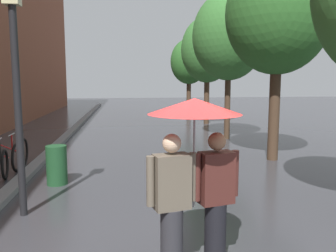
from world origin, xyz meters
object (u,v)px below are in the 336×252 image
object	(u,v)px
couple_under_umbrella	(194,161)
street_lamp_post	(16,83)
litter_bin	(57,165)
street_tree_4	(189,62)
street_tree_2	(229,36)
street_tree_1	(278,15)
street_tree_3	(207,50)
parked_bicycle_4	(4,151)

from	to	relation	value
couple_under_umbrella	street_lamp_post	bearing A→B (deg)	140.32
street_lamp_post	litter_bin	world-z (taller)	street_lamp_post
couple_under_umbrella	litter_bin	size ratio (longest dim) A/B	2.42
street_tree_4	street_tree_2	bearing A→B (deg)	-90.34
street_tree_1	street_tree_2	xyz separation A→B (m)	(-0.29, 3.57, -0.16)
street_tree_2	street_tree_3	world-z (taller)	street_tree_2
parked_bicycle_4	litter_bin	distance (m)	2.62
street_tree_2	street_tree_4	distance (m)	8.49
street_lamp_post	street_tree_2	bearing A→B (deg)	51.48
parked_bicycle_4	couple_under_umbrella	distance (m)	7.09
parked_bicycle_4	street_lamp_post	world-z (taller)	street_lamp_post
street_tree_3	couple_under_umbrella	size ratio (longest dim) A/B	2.63
street_tree_4	litter_bin	distance (m)	15.04
street_tree_1	couple_under_umbrella	xyz separation A→B (m)	(-3.36, -5.50, -2.66)
street_tree_1	litter_bin	world-z (taller)	street_tree_1
litter_bin	street_tree_4	bearing A→B (deg)	68.55
street_tree_4	couple_under_umbrella	xyz separation A→B (m)	(-3.13, -17.55, -1.98)
street_tree_2	street_tree_1	bearing A→B (deg)	-85.42
street_tree_4	litter_bin	world-z (taller)	street_tree_4
street_lamp_post	litter_bin	xyz separation A→B (m)	(0.23, 1.74, -1.79)
couple_under_umbrella	street_tree_1	bearing A→B (deg)	58.55
street_tree_3	parked_bicycle_4	world-z (taller)	street_tree_3
street_tree_3	parked_bicycle_4	size ratio (longest dim) A/B	4.83
street_tree_3	litter_bin	bearing A→B (deg)	-119.56
street_tree_4	couple_under_umbrella	bearing A→B (deg)	-100.11
street_tree_3	litter_bin	size ratio (longest dim) A/B	6.37
street_tree_2	parked_bicycle_4	bearing A→B (deg)	-155.00
couple_under_umbrella	litter_bin	world-z (taller)	couple_under_umbrella
street_tree_4	parked_bicycle_4	size ratio (longest dim) A/B	4.22
street_tree_2	litter_bin	distance (m)	8.25
couple_under_umbrella	street_lamp_post	distance (m)	3.36
street_tree_2	parked_bicycle_4	distance (m)	8.55
street_tree_4	couple_under_umbrella	world-z (taller)	street_tree_4
street_tree_4	parked_bicycle_4	distance (m)	14.08
street_tree_4	parked_bicycle_4	xyz separation A→B (m)	(-7.13, -11.77, -2.95)
street_lamp_post	street_tree_3	bearing A→B (deg)	63.33
street_tree_2	street_tree_3	size ratio (longest dim) A/B	1.01
street_tree_4	street_lamp_post	xyz separation A→B (m)	(-5.63, -15.48, -1.11)
street_tree_3	parked_bicycle_4	distance (m)	11.37
street_tree_1	couple_under_umbrella	bearing A→B (deg)	-121.45
street_tree_1	street_tree_3	xyz separation A→B (m)	(0.00, 8.25, -0.27)
street_tree_1	parked_bicycle_4	size ratio (longest dim) A/B	5.06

